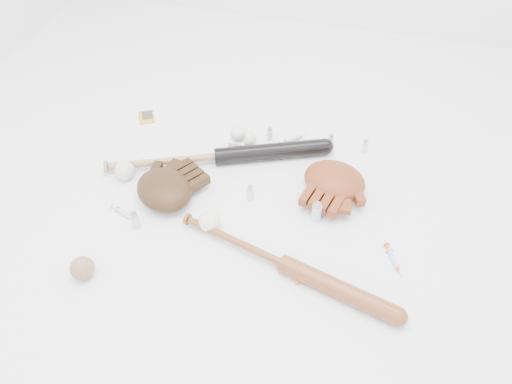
% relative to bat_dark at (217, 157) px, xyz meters
% --- Properties ---
extents(bat_dark, '(0.92, 0.44, 0.07)m').
position_rel_bat_dark_xyz_m(bat_dark, '(0.00, 0.00, 0.00)').
color(bat_dark, black).
rests_on(bat_dark, ground).
extents(bat_wood, '(0.85, 0.28, 0.06)m').
position_rel_bat_dark_xyz_m(bat_wood, '(0.39, -0.45, -0.00)').
color(bat_wood, brown).
rests_on(bat_wood, ground).
extents(glove_dark, '(0.40, 0.40, 0.10)m').
position_rel_bat_dark_xyz_m(glove_dark, '(-0.13, -0.25, 0.02)').
color(glove_dark, '#331F0E').
rests_on(glove_dark, ground).
extents(glove_tan, '(0.35, 0.35, 0.11)m').
position_rel_bat_dark_xyz_m(glove_tan, '(0.49, -0.03, 0.02)').
color(glove_tan, maroon).
rests_on(glove_tan, ground).
extents(trading_card, '(0.11, 0.12, 0.01)m').
position_rel_bat_dark_xyz_m(trading_card, '(-0.41, 0.20, -0.03)').
color(trading_card, gold).
rests_on(trading_card, ground).
extents(pedestal, '(0.07, 0.07, 0.04)m').
position_rel_bat_dark_xyz_m(pedestal, '(0.05, 0.13, -0.02)').
color(pedestal, white).
rests_on(pedestal, ground).
extents(baseball_on_pedestal, '(0.07, 0.07, 0.07)m').
position_rel_bat_dark_xyz_m(baseball_on_pedestal, '(0.05, 0.13, 0.04)').
color(baseball_on_pedestal, white).
rests_on(baseball_on_pedestal, pedestal).
extents(baseball_left, '(0.08, 0.08, 0.08)m').
position_rel_bat_dark_xyz_m(baseball_left, '(-0.33, -0.18, 0.00)').
color(baseball_left, white).
rests_on(baseball_left, ground).
extents(baseball_upper, '(0.07, 0.07, 0.07)m').
position_rel_bat_dark_xyz_m(baseball_upper, '(0.09, 0.14, -0.00)').
color(baseball_upper, white).
rests_on(baseball_upper, ground).
extents(baseball_mid, '(0.08, 0.08, 0.08)m').
position_rel_bat_dark_xyz_m(baseball_mid, '(0.08, -0.35, 0.00)').
color(baseball_mid, white).
rests_on(baseball_mid, ground).
extents(baseball_aged, '(0.08, 0.08, 0.08)m').
position_rel_bat_dark_xyz_m(baseball_aged, '(-0.26, -0.65, 0.01)').
color(baseball_aged, '#946847').
rests_on(baseball_aged, ground).
extents(syringe_0, '(0.14, 0.08, 0.02)m').
position_rel_bat_dark_xyz_m(syringe_0, '(-0.26, -0.37, -0.03)').
color(syringe_0, '#ADBCC6').
rests_on(syringe_0, ground).
extents(syringe_1, '(0.14, 0.12, 0.02)m').
position_rel_bat_dark_xyz_m(syringe_1, '(0.40, -0.46, -0.03)').
color(syringe_1, '#ADBCC6').
rests_on(syringe_1, ground).
extents(syringe_2, '(0.13, 0.12, 0.02)m').
position_rel_bat_dark_xyz_m(syringe_2, '(0.27, 0.22, -0.03)').
color(syringe_2, '#ADBCC6').
rests_on(syringe_2, ground).
extents(syringe_3, '(0.09, 0.15, 0.02)m').
position_rel_bat_dark_xyz_m(syringe_3, '(0.75, -0.32, -0.03)').
color(syringe_3, '#ADBCC6').
rests_on(syringe_3, ground).
extents(vial_0, '(0.03, 0.03, 0.07)m').
position_rel_bat_dark_xyz_m(vial_0, '(0.17, 0.20, -0.00)').
color(vial_0, silver).
rests_on(vial_0, ground).
extents(vial_1, '(0.02, 0.02, 0.06)m').
position_rel_bat_dark_xyz_m(vial_1, '(0.58, 0.23, -0.01)').
color(vial_1, silver).
rests_on(vial_1, ground).
extents(vial_2, '(0.03, 0.03, 0.07)m').
position_rel_bat_dark_xyz_m(vial_2, '(0.19, -0.16, -0.00)').
color(vial_2, silver).
rests_on(vial_2, ground).
extents(vial_3, '(0.04, 0.04, 0.08)m').
position_rel_bat_dark_xyz_m(vial_3, '(0.45, -0.20, 0.01)').
color(vial_3, silver).
rests_on(vial_3, ground).
extents(vial_4, '(0.03, 0.03, 0.07)m').
position_rel_bat_dark_xyz_m(vial_4, '(-0.18, -0.41, 0.00)').
color(vial_4, silver).
rests_on(vial_4, ground).
extents(vial_5, '(0.02, 0.02, 0.06)m').
position_rel_bat_dark_xyz_m(vial_5, '(0.44, 0.23, -0.01)').
color(vial_5, silver).
rests_on(vial_5, ground).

